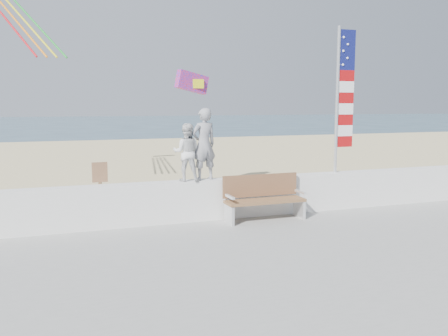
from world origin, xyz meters
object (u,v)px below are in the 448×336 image
Objects in this scene: adult at (204,144)px; bench at (263,197)px; flag at (342,94)px; child at (187,152)px.

bench is (1.24, -0.45, -1.18)m from adult.
flag is at bearing 168.56° from adult.
child is (-0.39, 0.00, -0.16)m from adult.
adult is at bearing 159.89° from bench.
child is 0.70× the size of bench.
flag is (2.25, 0.45, 2.30)m from bench.
flag is at bearing 11.41° from bench.
child is 1.98m from bench.
flag is (3.49, -0.00, 1.12)m from adult.
adult is 1.77m from bench.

